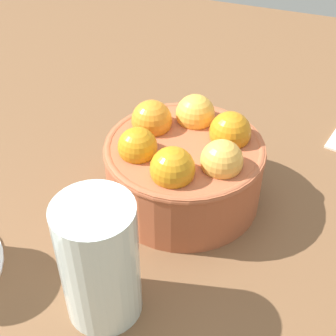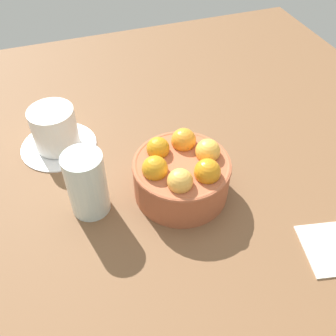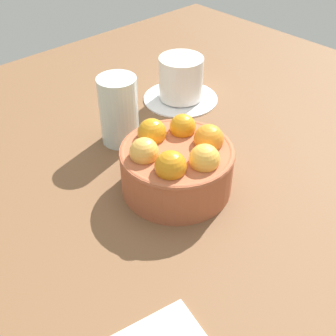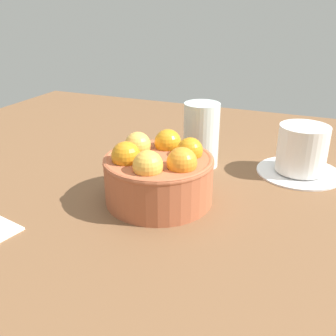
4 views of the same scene
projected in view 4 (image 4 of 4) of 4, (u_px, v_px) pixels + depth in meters
The scene contains 4 objects.
ground_plane at pixel (159, 209), 60.62cm from camera, with size 127.88×116.01×3.16cm, color brown.
terracotta_bowl at pixel (159, 173), 58.14cm from camera, with size 16.56×16.56×9.92cm.
coffee_cup at pixel (302, 153), 67.64cm from camera, with size 14.79×14.79×8.79cm.
water_glass at pixel (201, 135), 70.29cm from camera, with size 6.48×6.48×11.77cm, color silver.
Camera 4 is at (-21.47, 48.46, 28.56)cm, focal length 41.33 mm.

